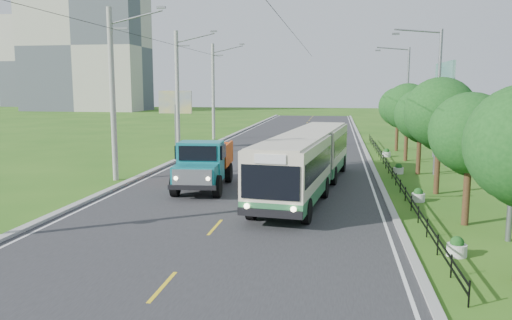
% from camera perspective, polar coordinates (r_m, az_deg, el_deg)
% --- Properties ---
extents(ground, '(240.00, 240.00, 0.00)m').
position_cam_1_polar(ground, '(19.86, -4.69, -7.70)').
color(ground, '#285D16').
rests_on(ground, ground).
extents(road, '(14.00, 120.00, 0.02)m').
position_cam_1_polar(road, '(39.18, 2.34, 0.27)').
color(road, '#28282B').
rests_on(road, ground).
extents(curb_left, '(0.40, 120.00, 0.15)m').
position_cam_1_polar(curb_left, '(40.66, -7.78, 0.58)').
color(curb_left, '#9E9E99').
rests_on(curb_left, ground).
extents(curb_right, '(0.30, 120.00, 0.10)m').
position_cam_1_polar(curb_right, '(38.98, 12.83, 0.08)').
color(curb_right, '#9E9E99').
rests_on(curb_right, ground).
extents(edge_line_left, '(0.12, 120.00, 0.00)m').
position_cam_1_polar(edge_line_left, '(40.51, -7.04, 0.49)').
color(edge_line_left, silver).
rests_on(edge_line_left, road).
extents(edge_line_right, '(0.12, 120.00, 0.00)m').
position_cam_1_polar(edge_line_right, '(38.96, 12.10, 0.06)').
color(edge_line_right, silver).
rests_on(edge_line_right, road).
extents(centre_dash, '(0.12, 2.20, 0.00)m').
position_cam_1_polar(centre_dash, '(19.85, -4.69, -7.64)').
color(centre_dash, yellow).
rests_on(centre_dash, road).
extents(railing_right, '(0.04, 40.00, 0.60)m').
position_cam_1_polar(railing_right, '(33.10, 14.94, -0.98)').
color(railing_right, black).
rests_on(railing_right, ground).
extents(pole_near, '(3.51, 0.32, 10.00)m').
position_cam_1_polar(pole_near, '(30.40, -16.02, 7.27)').
color(pole_near, gray).
rests_on(pole_near, ground).
extents(pole_mid, '(3.51, 0.32, 10.00)m').
position_cam_1_polar(pole_mid, '(41.58, -8.93, 7.67)').
color(pole_mid, gray).
rests_on(pole_mid, ground).
extents(pole_far, '(3.51, 0.32, 10.00)m').
position_cam_1_polar(pole_far, '(53.12, -4.87, 7.84)').
color(pole_far, gray).
rests_on(pole_far, ground).
extents(tree_second, '(3.18, 3.26, 5.30)m').
position_cam_1_polar(tree_second, '(21.40, 23.31, 2.40)').
color(tree_second, '#382314').
rests_on(tree_second, ground).
extents(tree_third, '(3.60, 3.62, 6.00)m').
position_cam_1_polar(tree_third, '(27.21, 20.34, 4.66)').
color(tree_third, '#382314').
rests_on(tree_third, ground).
extents(tree_fourth, '(3.24, 3.31, 5.40)m').
position_cam_1_polar(tree_fourth, '(33.13, 18.33, 4.61)').
color(tree_fourth, '#382314').
rests_on(tree_fourth, ground).
extents(tree_fifth, '(3.48, 3.52, 5.80)m').
position_cam_1_polar(tree_fifth, '(39.05, 16.98, 5.55)').
color(tree_fifth, '#382314').
rests_on(tree_fifth, ground).
extents(tree_back, '(3.30, 3.36, 5.50)m').
position_cam_1_polar(tree_back, '(45.00, 15.96, 5.65)').
color(tree_back, '#382314').
rests_on(tree_back, ground).
extents(streetlight_mid, '(3.02, 0.20, 9.07)m').
position_cam_1_polar(streetlight_mid, '(33.08, 19.83, 6.82)').
color(streetlight_mid, slate).
rests_on(streetlight_mid, ground).
extents(streetlight_far, '(3.02, 0.20, 9.07)m').
position_cam_1_polar(streetlight_far, '(46.91, 16.72, 7.24)').
color(streetlight_far, slate).
rests_on(streetlight_far, ground).
extents(planter_front, '(0.64, 0.64, 0.67)m').
position_cam_1_polar(planter_front, '(17.76, 21.97, -9.27)').
color(planter_front, silver).
rests_on(planter_front, ground).
extents(planter_near, '(0.64, 0.64, 0.67)m').
position_cam_1_polar(planter_near, '(25.37, 18.05, -3.90)').
color(planter_near, silver).
rests_on(planter_near, ground).
extents(planter_mid, '(0.64, 0.64, 0.67)m').
position_cam_1_polar(planter_mid, '(33.17, 15.97, -1.03)').
color(planter_mid, silver).
rests_on(planter_mid, ground).
extents(planter_far, '(0.64, 0.64, 0.67)m').
position_cam_1_polar(planter_far, '(41.04, 14.69, 0.75)').
color(planter_far, silver).
rests_on(planter_far, ground).
extents(billboard_left, '(3.00, 0.20, 5.20)m').
position_cam_1_polar(billboard_left, '(44.84, -9.21, 6.13)').
color(billboard_left, slate).
rests_on(billboard_left, ground).
extents(billboard_right, '(0.24, 6.00, 7.30)m').
position_cam_1_polar(billboard_right, '(39.28, 20.67, 7.58)').
color(billboard_right, slate).
rests_on(billboard_right, ground).
extents(apartment_near, '(28.00, 14.00, 30.00)m').
position_cam_1_polar(apartment_near, '(128.59, -18.86, 12.08)').
color(apartment_near, '#B7B2A3').
rests_on(apartment_near, ground).
extents(apartment_far, '(24.00, 14.00, 26.00)m').
position_cam_1_polar(apartment_far, '(162.51, -22.55, 10.30)').
color(apartment_far, '#B7B2A3').
rests_on(apartment_far, ground).
extents(bus, '(4.40, 16.02, 3.06)m').
position_cam_1_polar(bus, '(26.49, 5.88, 0.37)').
color(bus, '#2E7342').
rests_on(bus, ground).
extents(dump_truck, '(2.91, 6.51, 2.66)m').
position_cam_1_polar(dump_truck, '(27.21, -5.97, -0.12)').
color(dump_truck, '#157982').
rests_on(dump_truck, ground).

